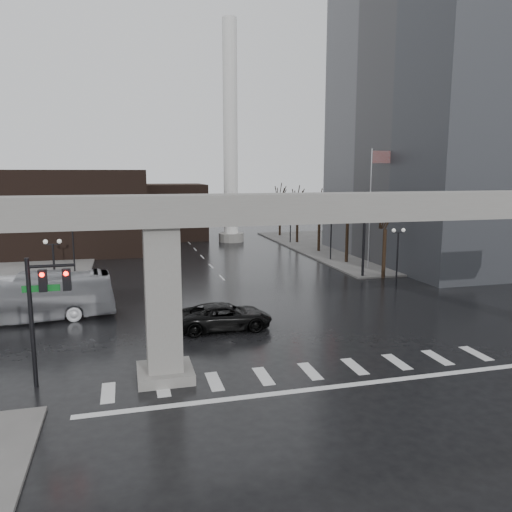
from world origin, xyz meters
The scene contains 23 objects.
ground centered at (0.00, 0.00, 0.00)m, with size 160.00×160.00×0.00m, color black.
sidewalk_ne centered at (26.00, 36.00, 0.07)m, with size 28.00×36.00×0.15m, color slate.
elevated_guideway centered at (1.26, 0.00, 6.88)m, with size 48.00×2.60×8.70m.
office_tower centered at (28.00, 26.00, 21.00)m, with size 22.00×26.00×42.00m, color slate.
building_far_left centered at (-14.00, 42.00, 5.00)m, with size 16.00×14.00×10.00m, color black.
building_far_mid centered at (-2.00, 52.00, 4.00)m, with size 10.00×10.00×8.00m, color black.
smokestack centered at (6.00, 46.00, 13.35)m, with size 3.60×3.60×30.00m.
signal_mast_arm centered at (8.99, 18.80, 5.83)m, with size 12.12×0.43×8.00m.
signal_left_pole centered at (-12.25, 0.50, 4.07)m, with size 2.30×0.30×6.00m.
flagpole_assembly centered at (15.29, 22.00, 7.53)m, with size 2.06×0.12×12.00m.
lamp_right_0 centered at (13.50, 14.00, 3.47)m, with size 1.22×0.32×5.11m.
lamp_right_1 centered at (13.50, 28.00, 3.47)m, with size 1.22×0.32×5.11m.
lamp_right_2 centered at (13.50, 42.00, 3.47)m, with size 1.22×0.32×5.11m.
lamp_left_0 centered at (-13.50, 14.00, 3.47)m, with size 1.22×0.32×5.11m.
lamp_left_1 centered at (-13.50, 28.00, 3.47)m, with size 1.22×0.32×5.11m.
lamp_left_2 centered at (-13.50, 42.00, 3.47)m, with size 1.22×0.32×5.11m.
tree_right_0 centered at (14.53, 18.02, 2.79)m, with size 1.09×1.58×7.50m.
tree_right_1 centered at (14.53, 26.02, 2.85)m, with size 1.09×1.61×7.67m.
tree_right_2 centered at (14.53, 34.02, 2.91)m, with size 1.10×1.63×7.85m.
tree_right_3 centered at (14.53, 42.02, 2.98)m, with size 1.11×1.66×8.02m.
tree_right_4 centered at (14.53, 50.02, 3.04)m, with size 1.12×1.69×8.19m.
pickup_truck centered at (-2.75, 6.71, 0.82)m, with size 2.72×5.89×1.64m, color black.
city_bus centered at (-15.12, 11.68, 1.58)m, with size 2.65×11.33×3.16m, color silver.
Camera 1 is at (-8.56, -22.91, 9.71)m, focal length 35.00 mm.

